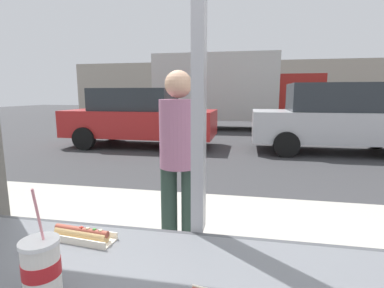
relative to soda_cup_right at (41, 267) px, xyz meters
name	(u,v)px	position (x,y,z in m)	size (l,w,h in m)	color
ground_plane	(240,145)	(0.36, 8.41, -1.07)	(60.00, 60.00, 0.00)	#38383A
sidewalk_strip	(224,248)	(0.36, 2.01, -1.02)	(16.00, 2.80, 0.11)	#B2ADA3
window_wall	(199,12)	(0.36, 0.49, 0.78)	(2.83, 0.20, 2.90)	#56544F
building_facade_far	(246,88)	(0.36, 22.76, 0.94)	(28.00, 1.20, 4.03)	#A89E8E
soda_cup_right	(41,267)	(0.00, 0.00, 0.00)	(0.11, 0.11, 0.32)	silver
hotdog_tray_far	(82,234)	(-0.07, 0.31, -0.06)	(0.27, 0.12, 0.05)	beige
parked_car_red	(139,117)	(-2.63, 7.63, -0.20)	(4.39, 2.00, 1.72)	red
parked_car_silver	(335,118)	(2.83, 7.63, -0.16)	(4.34, 1.89, 1.83)	#BCBCC1
box_truck	(231,90)	(-0.22, 12.62, 0.66)	(7.04, 2.44, 3.24)	beige
pedestrian	(179,156)	(0.00, 1.66, -0.03)	(0.32, 0.32, 1.63)	#273A32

